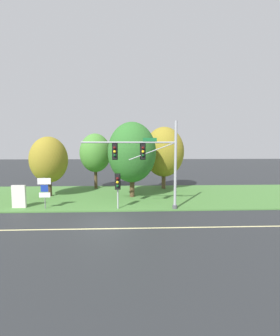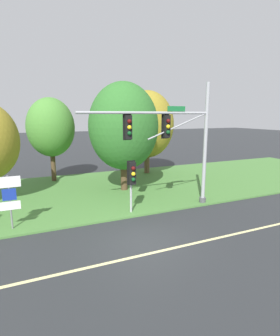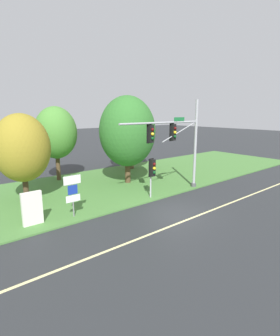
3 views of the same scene
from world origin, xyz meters
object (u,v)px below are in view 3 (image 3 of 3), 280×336
Objects in this scene: tree_mid_verge at (132,128)px; info_kiosk at (32,209)px; route_sign_post at (73,190)px; tree_left_of_mast at (56,133)px; pedestrian_signal_near_kerb at (152,170)px; tree_behind_signpost at (127,132)px; tree_nearest_road at (22,148)px; traffic_signal_mast at (178,139)px.

tree_mid_verge is 3.93× the size of info_kiosk.
tree_left_of_mast is at bearing 72.79° from route_sign_post.
pedestrian_signal_near_kerb is at bearing -3.67° from route_sign_post.
route_sign_post reaches higher than info_kiosk.
tree_mid_verge is at bearing 48.97° from tree_behind_signpost.
tree_nearest_road is at bearing -134.65° from tree_left_of_mast.
tree_behind_signpost reaches higher than route_sign_post.
traffic_signal_mast reaches higher than tree_left_of_mast.
tree_mid_verge is 16.07m from info_kiosk.
traffic_signal_mast is at bearing -4.26° from info_kiosk.
pedestrian_signal_near_kerb is 1.54× the size of info_kiosk.
tree_nearest_road is at bearing 151.97° from traffic_signal_mast.
route_sign_post is at bearing -9.91° from info_kiosk.
info_kiosk is (-10.86, 0.81, -3.23)m from traffic_signal_mast.
tree_left_of_mast is (-5.81, 9.40, 0.16)m from traffic_signal_mast.
tree_nearest_road reaches higher than info_kiosk.
route_sign_post is (-8.59, 0.41, -2.53)m from traffic_signal_mast.
pedestrian_signal_near_kerb reaches higher than route_sign_post.
tree_left_of_mast is 6.52m from tree_behind_signpost.
route_sign_post is 0.34× the size of tree_behind_signpost.
route_sign_post is 14.33m from tree_mid_verge.
pedestrian_signal_near_kerb is 0.44× the size of tree_left_of_mast.
tree_left_of_mast is at bearing 45.35° from tree_nearest_road.
tree_nearest_road is (-9.89, 5.26, -0.42)m from traffic_signal_mast.
traffic_signal_mast is 11.21m from tree_nearest_road.
tree_left_of_mast is at bearing 177.67° from tree_mid_verge.
tree_left_of_mast reaches higher than route_sign_post.
tree_behind_signpost is at bearing 30.21° from route_sign_post.
tree_left_of_mast is (4.08, 4.13, 0.58)m from tree_nearest_road.
route_sign_post is (-5.99, 0.38, -0.45)m from pedestrian_signal_near_kerb.
tree_nearest_road is 0.82× the size of tree_mid_verge.
tree_mid_verge reaches higher than route_sign_post.
tree_nearest_road is 3.22× the size of info_kiosk.
tree_nearest_road is 0.92× the size of tree_left_of_mast.
traffic_signal_mast is 1.27× the size of tree_nearest_road.
traffic_signal_mast is 3.33m from pedestrian_signal_near_kerb.
tree_left_of_mast reaches higher than info_kiosk.
tree_behind_signpost reaches higher than traffic_signal_mast.
tree_mid_verge is (8.29, -0.34, 0.12)m from tree_left_of_mast.
traffic_signal_mast is 2.65× the size of pedestrian_signal_near_kerb.
tree_behind_signpost is at bearing -47.47° from tree_left_of_mast.
info_kiosk is at bearing 174.60° from pedestrian_signal_near_kerb.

